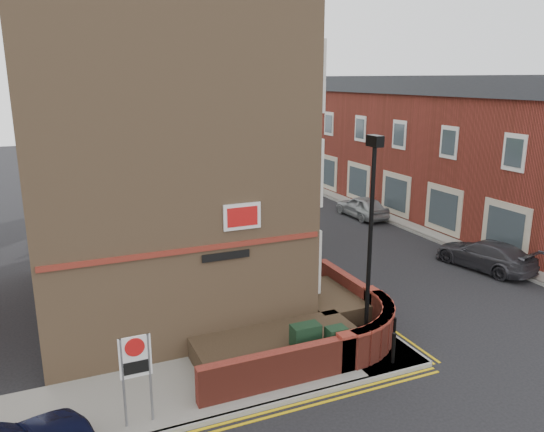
{
  "coord_description": "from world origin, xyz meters",
  "views": [
    {
      "loc": [
        -6.43,
        -10.52,
        7.87
      ],
      "look_at": [
        -0.14,
        4.0,
        3.74
      ],
      "focal_mm": 35.0,
      "sensor_mm": 36.0,
      "label": 1
    }
  ],
  "objects": [
    {
      "name": "utility_cabinet_small",
      "position": [
        0.5,
        1.0,
        0.67
      ],
      "size": [
        0.55,
        0.4,
        1.1
      ],
      "primitive_type": "cube",
      "color": "#16331D",
      "rests_on": "pavement_corner"
    },
    {
      "name": "ground",
      "position": [
        0.0,
        0.0,
        0.0
      ],
      "size": [
        120.0,
        120.0,
        0.0
      ],
      "primitive_type": "plane",
      "color": "black",
      "rests_on": "ground"
    },
    {
      "name": "corner_building",
      "position": [
        -2.84,
        8.0,
        6.23
      ],
      "size": [
        8.95,
        10.4,
        13.6
      ],
      "color": "#916E4D",
      "rests_on": "ground"
    },
    {
      "name": "kerb_side",
      "position": [
        -3.5,
        0.0,
        0.06
      ],
      "size": [
        13.0,
        0.15,
        0.12
      ],
      "primitive_type": "cube",
      "color": "gray",
      "rests_on": "ground"
    },
    {
      "name": "far_terrace_cream",
      "position": [
        14.5,
        38.0,
        4.05
      ],
      "size": [
        5.4,
        12.4,
        8.0
      ],
      "color": "#C0B29F",
      "rests_on": "ground"
    },
    {
      "name": "silver_car_near",
      "position": [
        4.24,
        14.1,
        0.62
      ],
      "size": [
        2.07,
        3.93,
        1.23
      ],
      "primitive_type": "imported",
      "rotation": [
        0.0,
        0.0,
        -0.21
      ],
      "color": "#9C9EA3",
      "rests_on": "ground"
    },
    {
      "name": "garden_wall",
      "position": [
        0.0,
        2.5,
        0.0
      ],
      "size": [
        6.8,
        6.0,
        1.2
      ],
      "primitive_type": null,
      "color": "maroon",
      "rests_on": "ground"
    },
    {
      "name": "yellow_lines_side",
      "position": [
        -3.5,
        -0.25,
        0.01
      ],
      "size": [
        13.0,
        0.28,
        0.01
      ],
      "primitive_type": "cube",
      "color": "gold",
      "rests_on": "ground"
    },
    {
      "name": "traffic_light_assembly",
      "position": [
        2.4,
        25.0,
        2.78
      ],
      "size": [
        0.2,
        0.16,
        4.2
      ],
      "color": "black",
      "rests_on": "pavement_main"
    },
    {
      "name": "tree_mid",
      "position": [
        2.0,
        22.05,
        5.2
      ],
      "size": [
        4.03,
        4.03,
        7.42
      ],
      "color": "#382B1E",
      "rests_on": "pavement_main"
    },
    {
      "name": "silver_car_far",
      "position": [
        10.24,
        14.79,
        0.64
      ],
      "size": [
        1.61,
        3.81,
        1.29
      ],
      "primitive_type": "imported",
      "rotation": [
        0.0,
        0.0,
        3.17
      ],
      "color": "#93979A",
      "rests_on": "ground"
    },
    {
      "name": "kerb_main_near",
      "position": [
        3.0,
        16.0,
        0.06
      ],
      "size": [
        0.15,
        32.0,
        0.12
      ],
      "primitive_type": "cube",
      "color": "gray",
      "rests_on": "ground"
    },
    {
      "name": "zone_sign",
      "position": [
        -5.0,
        0.5,
        1.64
      ],
      "size": [
        0.72,
        0.07,
        2.2
      ],
      "color": "slate",
      "rests_on": "pavement_corner"
    },
    {
      "name": "lamppost",
      "position": [
        1.6,
        1.2,
        3.34
      ],
      "size": [
        0.25,
        0.5,
        6.3
      ],
      "color": "black",
      "rests_on": "pavement_corner"
    },
    {
      "name": "bollard_near",
      "position": [
        2.0,
        0.4,
        0.57
      ],
      "size": [
        0.11,
        0.11,
        0.9
      ],
      "primitive_type": "cylinder",
      "color": "black",
      "rests_on": "pavement_corner"
    },
    {
      "name": "grey_car_far",
      "position": [
        10.34,
        5.43,
        0.62
      ],
      "size": [
        2.55,
        4.54,
        1.24
      ],
      "primitive_type": "imported",
      "rotation": [
        0.0,
        0.0,
        3.34
      ],
      "color": "#313136",
      "rests_on": "ground"
    },
    {
      "name": "bollard_far",
      "position": [
        2.6,
        1.2,
        0.57
      ],
      "size": [
        0.11,
        0.11,
        0.9
      ],
      "primitive_type": "cylinder",
      "color": "black",
      "rests_on": "pavement_corner"
    },
    {
      "name": "yellow_lines_main",
      "position": [
        3.25,
        16.0,
        0.01
      ],
      "size": [
        0.28,
        32.0,
        0.01
      ],
      "primitive_type": "cube",
      "color": "gold",
      "rests_on": "ground"
    },
    {
      "name": "red_car_main",
      "position": [
        4.27,
        19.88,
        0.71
      ],
      "size": [
        3.46,
        5.54,
        1.43
      ],
      "primitive_type": "imported",
      "rotation": [
        0.0,
        0.0,
        -0.23
      ],
      "color": "maroon",
      "rests_on": "ground"
    },
    {
      "name": "pavement_main",
      "position": [
        2.0,
        16.0,
        0.06
      ],
      "size": [
        2.0,
        32.0,
        0.12
      ],
      "primitive_type": "cube",
      "color": "gray",
      "rests_on": "ground"
    },
    {
      "name": "utility_cabinet_large",
      "position": [
        -0.3,
        1.3,
        0.72
      ],
      "size": [
        0.8,
        0.45,
        1.2
      ],
      "primitive_type": "cube",
      "color": "#16331D",
      "rests_on": "pavement_corner"
    },
    {
      "name": "far_terrace",
      "position": [
        14.5,
        17.0,
        4.04
      ],
      "size": [
        5.4,
        30.4,
        8.0
      ],
      "color": "maroon",
      "rests_on": "ground"
    },
    {
      "name": "tree_far",
      "position": [
        2.0,
        30.05,
        4.91
      ],
      "size": [
        3.81,
        3.81,
        7.0
      ],
      "color": "#382B1E",
      "rests_on": "pavement_main"
    },
    {
      "name": "pavement_far",
      "position": [
        13.0,
        13.0,
        0.06
      ],
      "size": [
        4.0,
        40.0,
        0.12
      ],
      "primitive_type": "cube",
      "color": "gray",
      "rests_on": "ground"
    },
    {
      "name": "tree_near",
      "position": [
        2.0,
        14.05,
        4.7
      ],
      "size": [
        3.64,
        3.65,
        6.7
      ],
      "color": "#382B1E",
      "rests_on": "pavement_main"
    },
    {
      "name": "kerb_main_far",
      "position": [
        11.0,
        13.0,
        0.06
      ],
      "size": [
        0.15,
        40.0,
        0.12
      ],
      "primitive_type": "cube",
      "color": "gray",
      "rests_on": "ground"
    },
    {
      "name": "pavement_corner",
      "position": [
        -3.5,
        1.5,
        0.06
      ],
      "size": [
        13.0,
        3.0,
        0.12
      ],
      "primitive_type": "cube",
      "color": "gray",
      "rests_on": "ground"
    }
  ]
}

